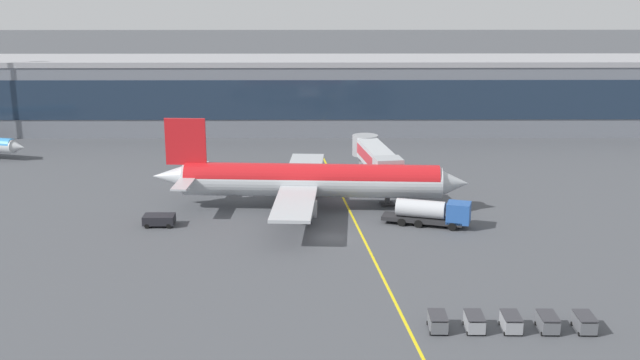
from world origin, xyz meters
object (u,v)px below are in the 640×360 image
(fuel_tanker, at_px, (432,212))
(pushback_tug, at_px, (158,219))
(baggage_cart_4, at_px, (584,322))
(baggage_cart_2, at_px, (511,322))
(baggage_cart_0, at_px, (438,322))
(main_airliner, at_px, (309,180))
(baggage_cart_3, at_px, (548,322))
(baggage_cart_1, at_px, (474,322))

(fuel_tanker, bearing_deg, pushback_tug, 179.69)
(fuel_tanker, relative_size, baggage_cart_4, 4.13)
(fuel_tanker, relative_size, baggage_cart_2, 4.13)
(fuel_tanker, height_order, pushback_tug, fuel_tanker)
(baggage_cart_0, bearing_deg, main_airliner, 107.70)
(main_airliner, distance_m, baggage_cart_3, 41.93)
(main_airliner, distance_m, baggage_cart_1, 39.00)
(main_airliner, bearing_deg, baggage_cart_1, -67.83)
(baggage_cart_3, bearing_deg, main_airliner, 120.26)
(pushback_tug, relative_size, baggage_cart_3, 1.42)
(pushback_tug, height_order, baggage_cart_4, baggage_cart_4)
(main_airliner, height_order, baggage_cart_0, main_airliner)
(fuel_tanker, xyz_separation_m, pushback_tug, (-33.86, 0.18, -0.90))
(baggage_cart_0, bearing_deg, baggage_cart_1, -1.02)
(baggage_cart_0, relative_size, baggage_cart_3, 1.00)
(main_airliner, bearing_deg, baggage_cart_3, -59.74)
(baggage_cart_0, xyz_separation_m, baggage_cart_3, (9.60, -0.17, 0.00))
(baggage_cart_2, bearing_deg, pushback_tug, 141.54)
(baggage_cart_3, bearing_deg, fuel_tanker, 101.49)
(baggage_cart_2, distance_m, baggage_cart_3, 3.20)
(fuel_tanker, distance_m, pushback_tug, 33.87)
(fuel_tanker, xyz_separation_m, baggage_cart_4, (9.07, -28.94, -0.96))
(fuel_tanker, bearing_deg, baggage_cart_2, -84.71)
(baggage_cart_0, bearing_deg, baggage_cart_4, -1.02)
(baggage_cart_3, relative_size, baggage_cart_4, 1.00)
(main_airliner, xyz_separation_m, pushback_tug, (-18.66, -7.04, -3.10))
(baggage_cart_1, relative_size, baggage_cart_2, 1.00)
(main_airliner, height_order, baggage_cart_4, main_airliner)
(main_airliner, distance_m, baggage_cart_0, 37.86)
(main_airliner, height_order, pushback_tug, main_airliner)
(fuel_tanker, xyz_separation_m, baggage_cart_1, (-0.53, -28.77, -0.96))
(baggage_cart_1, bearing_deg, baggage_cart_3, -1.02)
(fuel_tanker, bearing_deg, baggage_cart_3, -78.51)
(baggage_cart_1, bearing_deg, baggage_cart_0, 178.98)
(baggage_cart_0, bearing_deg, baggage_cart_2, -1.02)
(fuel_tanker, distance_m, baggage_cart_4, 30.35)
(baggage_cart_0, height_order, baggage_cart_2, same)
(baggage_cart_1, relative_size, baggage_cart_3, 1.00)
(pushback_tug, distance_m, baggage_cart_4, 51.88)
(pushback_tug, bearing_deg, baggage_cart_3, -36.19)
(pushback_tug, xyz_separation_m, baggage_cart_0, (30.13, -28.90, -0.07))
(main_airliner, distance_m, fuel_tanker, 16.97)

